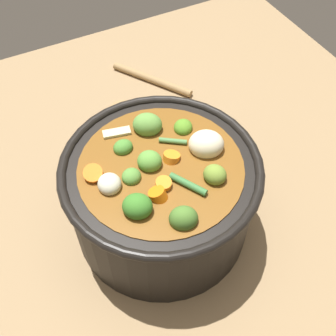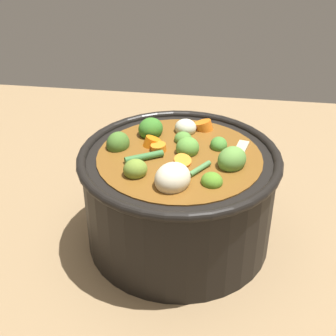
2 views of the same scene
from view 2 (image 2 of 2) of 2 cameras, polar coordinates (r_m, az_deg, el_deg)
ground_plane at (r=0.76m, az=1.22°, el=-8.18°), size 1.10×1.10×0.00m
cooking_pot at (r=0.71m, az=1.28°, el=-3.21°), size 0.29×0.29×0.18m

